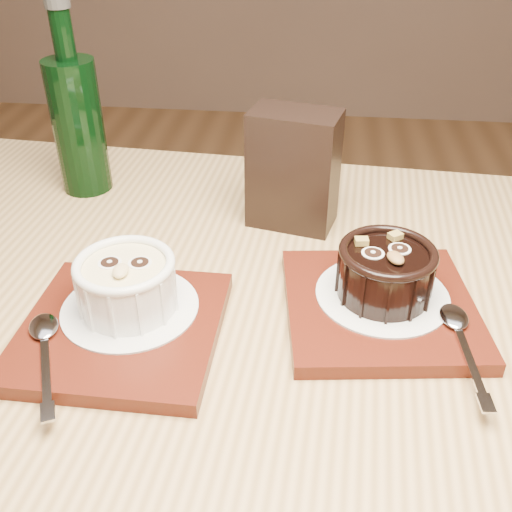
{
  "coord_description": "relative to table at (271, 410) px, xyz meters",
  "views": [
    {
      "loc": [
        0.01,
        -0.53,
        1.12
      ],
      "look_at": [
        -0.04,
        -0.07,
        0.81
      ],
      "focal_mm": 42.0,
      "sensor_mm": 36.0,
      "label": 1
    }
  ],
  "objects": [
    {
      "name": "table",
      "position": [
        0.0,
        0.0,
        0.0
      ],
      "size": [
        1.25,
        0.88,
        0.75
      ],
      "rotation": [
        0.0,
        0.0,
        -0.06
      ],
      "color": "olive",
      "rests_on": "ground"
    },
    {
      "name": "tray_left",
      "position": [
        -0.14,
        -0.01,
        0.1
      ],
      "size": [
        0.18,
        0.18,
        0.01
      ],
      "primitive_type": "cube",
      "rotation": [
        0.0,
        0.0,
        -0.01
      ],
      "color": "#52190D",
      "rests_on": "table"
    },
    {
      "name": "doily_left",
      "position": [
        -0.14,
        0.02,
        0.11
      ],
      "size": [
        0.13,
        0.13,
        0.0
      ],
      "primitive_type": "cylinder",
      "color": "white",
      "rests_on": "tray_left"
    },
    {
      "name": "ramekin_white",
      "position": [
        -0.14,
        0.02,
        0.14
      ],
      "size": [
        0.09,
        0.09,
        0.06
      ],
      "rotation": [
        0.0,
        0.0,
        0.11
      ],
      "color": "white",
      "rests_on": "doily_left"
    },
    {
      "name": "spoon_left",
      "position": [
        -0.19,
        -0.05,
        0.11
      ],
      "size": [
        0.08,
        0.13,
        0.01
      ],
      "primitive_type": null,
      "rotation": [
        0.0,
        0.0,
        0.43
      ],
      "color": "#B3B5BC",
      "rests_on": "tray_left"
    },
    {
      "name": "tray_right",
      "position": [
        0.1,
        0.05,
        0.1
      ],
      "size": [
        0.2,
        0.2,
        0.01
      ],
      "primitive_type": "cube",
      "rotation": [
        0.0,
        0.0,
        0.13
      ],
      "color": "#52190D",
      "rests_on": "table"
    },
    {
      "name": "doily_right",
      "position": [
        0.1,
        0.06,
        0.11
      ],
      "size": [
        0.13,
        0.13,
        0.0
      ],
      "primitive_type": "cylinder",
      "color": "white",
      "rests_on": "tray_right"
    },
    {
      "name": "ramekin_dark",
      "position": [
        0.1,
        0.06,
        0.14
      ],
      "size": [
        0.09,
        0.09,
        0.06
      ],
      "rotation": [
        0.0,
        0.0,
        0.39
      ],
      "color": "black",
      "rests_on": "doily_right"
    },
    {
      "name": "spoon_right",
      "position": [
        0.17,
        -0.0,
        0.11
      ],
      "size": [
        0.04,
        0.14,
        0.01
      ],
      "primitive_type": null,
      "rotation": [
        0.0,
        0.0,
        0.08
      ],
      "color": "#B3B5BC",
      "rests_on": "tray_right"
    },
    {
      "name": "condiment_stand",
      "position": [
        0.0,
        0.22,
        0.16
      ],
      "size": [
        0.11,
        0.08,
        0.14
      ],
      "primitive_type": "cube",
      "rotation": [
        0.0,
        0.0,
        -0.23
      ],
      "color": "black",
      "rests_on": "table"
    },
    {
      "name": "green_bottle",
      "position": [
        -0.28,
        0.28,
        0.18
      ],
      "size": [
        0.06,
        0.06,
        0.24
      ],
      "color": "black",
      "rests_on": "table"
    }
  ]
}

